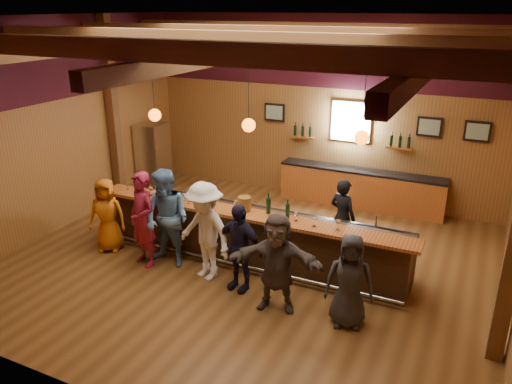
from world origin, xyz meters
TOP-DOWN VIEW (x-y plane):
  - room at (0.00, 0.06)m, footprint 9.04×9.00m
  - bar_counter at (0.02, 0.15)m, footprint 6.30×1.07m
  - back_bar_cabinet at (1.20, 3.72)m, footprint 4.00×0.52m
  - window at (0.80, 3.95)m, footprint 0.95×0.09m
  - framed_pictures at (1.67, 3.94)m, footprint 5.35×0.05m
  - wine_shelves at (0.80, 3.88)m, footprint 3.00×0.18m
  - pendant_lights at (0.00, 0.00)m, footprint 4.24×0.24m
  - stainless_fridge at (-4.10, 2.60)m, footprint 0.70×0.70m
  - customer_orange at (-2.80, -0.72)m, footprint 0.86×0.72m
  - customer_redvest at (-1.78, -0.89)m, footprint 0.78×0.65m
  - customer_denim at (-1.35, -0.72)m, footprint 0.97×0.78m
  - customer_white at (-0.47, -0.83)m, footprint 1.33×1.00m
  - customer_navy at (0.25, -0.92)m, footprint 0.98×0.52m
  - customer_brown at (1.07, -1.20)m, footprint 1.61×0.79m
  - customer_dark at (2.25, -1.13)m, footprint 0.84×0.66m
  - bartender at (1.48, 1.14)m, footprint 0.66×0.54m
  - ice_bucket at (-0.05, -0.09)m, footprint 0.24×0.24m
  - bottle_a at (0.40, -0.02)m, footprint 0.08×0.08m
  - bottle_b at (0.79, -0.06)m, footprint 0.08×0.08m
  - glass_a at (-2.74, -0.11)m, footprint 0.07×0.07m
  - glass_b at (-2.08, -0.20)m, footprint 0.09×0.09m
  - glass_c at (-1.32, -0.17)m, footprint 0.07×0.07m
  - glass_d at (-1.17, -0.26)m, footprint 0.08×0.08m
  - glass_e at (-0.20, -0.14)m, footprint 0.09×0.09m
  - glass_f at (0.98, -0.13)m, footprint 0.08×0.08m
  - glass_g at (1.35, -0.22)m, footprint 0.08×0.08m
  - glass_h at (1.75, -0.18)m, footprint 0.09×0.09m

SIDE VIEW (x-z plane):
  - back_bar_cabinet at x=1.20m, z-range 0.00..0.95m
  - bar_counter at x=0.02m, z-range -0.03..1.08m
  - customer_orange at x=-2.80m, z-range 0.00..1.51m
  - customer_dark at x=2.25m, z-range 0.00..1.52m
  - bartender at x=1.48m, z-range 0.00..1.56m
  - customer_navy at x=0.25m, z-range 0.00..1.59m
  - customer_brown at x=1.07m, z-range 0.00..1.67m
  - stainless_fridge at x=-4.10m, z-range 0.00..1.80m
  - customer_white at x=-0.47m, z-range 0.00..1.83m
  - customer_redvest at x=-1.78m, z-range 0.00..1.84m
  - customer_denim at x=-1.35m, z-range 0.00..1.89m
  - glass_a at x=-2.74m, z-range 1.14..1.31m
  - glass_c at x=-1.32m, z-range 1.15..1.31m
  - glass_f at x=0.98m, z-range 1.15..1.32m
  - glass_d at x=-1.17m, z-range 1.15..1.32m
  - glass_g at x=1.35m, z-range 1.15..1.33m
  - ice_bucket at x=-0.05m, z-range 1.11..1.38m
  - bottle_b at x=0.79m, z-range 1.07..1.42m
  - glass_b at x=-2.08m, z-range 1.15..1.34m
  - glass_h at x=1.75m, z-range 1.15..1.35m
  - glass_e at x=-0.20m, z-range 1.15..1.35m
  - bottle_a at x=0.40m, z-range 1.07..1.45m
  - wine_shelves at x=0.80m, z-range 1.47..1.77m
  - window at x=0.80m, z-range 1.57..2.52m
  - framed_pictures at x=1.67m, z-range 1.88..2.33m
  - pendant_lights at x=0.00m, z-range 2.02..3.39m
  - room at x=0.00m, z-range 0.95..5.47m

